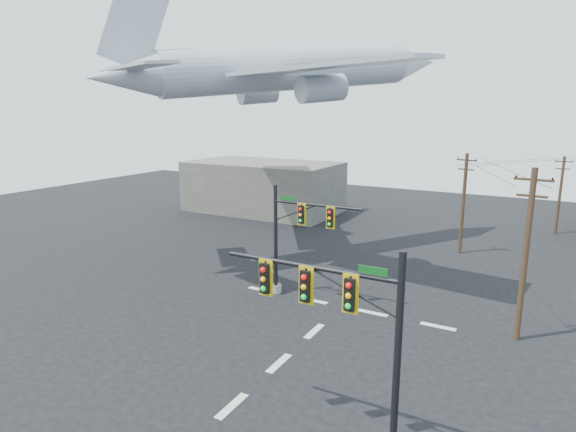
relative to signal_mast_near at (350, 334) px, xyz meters
The scene contains 10 objects.
ground 6.64m from the signal_mast_near, behind, with size 120.00×120.00×0.00m, color black.
lane_markings 8.24m from the signal_mast_near, 135.66° to the left, with size 14.00×21.20×0.01m.
signal_mast_near is the anchor object (origin of this frame).
signal_mast_far 14.50m from the signal_mast_near, 126.57° to the left, with size 6.41×0.82×7.43m.
utility_pole_a 13.07m from the signal_mast_near, 67.28° to the left, with size 1.88×0.32×9.38m.
utility_pole_b 27.49m from the signal_mast_near, 91.12° to the left, with size 1.71×0.62×8.67m.
utility_pole_c 39.78m from the signal_mast_near, 80.20° to the left, with size 1.59×0.27×7.78m.
power_lines 26.36m from the signal_mast_near, 84.18° to the left, with size 8.83×27.17×0.78m.
airliner 26.59m from the signal_mast_near, 123.78° to the left, with size 25.73×28.35×8.18m.
building_left 42.70m from the signal_mast_near, 125.89° to the left, with size 18.00×10.00×6.00m, color #66635A.
Camera 1 is at (10.79, -14.68, 12.23)m, focal length 30.00 mm.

